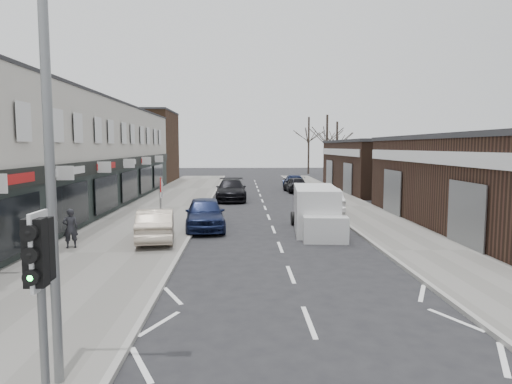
{
  "coord_description": "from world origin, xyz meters",
  "views": [
    {
      "loc": [
        -1.58,
        -8.33,
        4.12
      ],
      "look_at": [
        -1.1,
        6.81,
        2.6
      ],
      "focal_mm": 32.0,
      "sensor_mm": 36.0,
      "label": 1
    }
  ],
  "objects": [
    {
      "name": "ground",
      "position": [
        0.0,
        0.0,
        0.0
      ],
      "size": [
        160.0,
        160.0,
        0.0
      ],
      "primitive_type": "plane",
      "color": "black",
      "rests_on": "ground"
    },
    {
      "name": "pavement_left",
      "position": [
        -6.75,
        22.0,
        0.06
      ],
      "size": [
        5.5,
        64.0,
        0.12
      ],
      "primitive_type": "cube",
      "color": "slate",
      "rests_on": "ground"
    },
    {
      "name": "pavement_right",
      "position": [
        5.75,
        22.0,
        0.06
      ],
      "size": [
        3.5,
        64.0,
        0.12
      ],
      "primitive_type": "cube",
      "color": "slate",
      "rests_on": "ground"
    },
    {
      "name": "shop_terrace_left",
      "position": [
        -13.5,
        19.5,
        3.55
      ],
      "size": [
        8.0,
        41.0,
        7.1
      ],
      "primitive_type": "cube",
      "color": "beige",
      "rests_on": "ground"
    },
    {
      "name": "brick_block_far",
      "position": [
        -13.5,
        45.0,
        4.0
      ],
      "size": [
        8.0,
        10.0,
        8.0
      ],
      "primitive_type": "cube",
      "color": "#422C1C",
      "rests_on": "ground"
    },
    {
      "name": "right_unit_far",
      "position": [
        12.5,
        34.0,
        2.25
      ],
      "size": [
        10.0,
        16.0,
        4.5
      ],
      "primitive_type": "cube",
      "color": "#332017",
      "rests_on": "ground"
    },
    {
      "name": "tree_far_a",
      "position": [
        9.0,
        48.0,
        0.0
      ],
      "size": [
        3.6,
        3.6,
        8.0
      ],
      "primitive_type": null,
      "color": "#382D26",
      "rests_on": "ground"
    },
    {
      "name": "tree_far_b",
      "position": [
        11.5,
        54.0,
        0.0
      ],
      "size": [
        3.6,
        3.6,
        7.5
      ],
      "primitive_type": null,
      "color": "#382D26",
      "rests_on": "ground"
    },
    {
      "name": "tree_far_c",
      "position": [
        8.5,
        60.0,
        0.0
      ],
      "size": [
        3.6,
        3.6,
        8.5
      ],
      "primitive_type": null,
      "color": "#382D26",
      "rests_on": "ground"
    },
    {
      "name": "traffic_light",
      "position": [
        -4.4,
        -2.02,
        2.41
      ],
      "size": [
        0.28,
        0.6,
        3.1
      ],
      "color": "slate",
      "rests_on": "pavement_left"
    },
    {
      "name": "street_lamp",
      "position": [
        -4.53,
        -0.8,
        4.62
      ],
      "size": [
        2.23,
        0.22,
        8.0
      ],
      "color": "slate",
      "rests_on": "pavement_left"
    },
    {
      "name": "warning_sign",
      "position": [
        -5.16,
        12.0,
        2.2
      ],
      "size": [
        0.12,
        0.8,
        2.7
      ],
      "color": "slate",
      "rests_on": "pavement_left"
    },
    {
      "name": "white_van",
      "position": [
        2.02,
        13.37,
        1.02
      ],
      "size": [
        2.34,
        5.7,
        2.16
      ],
      "rotation": [
        0.0,
        0.0,
        -0.08
      ],
      "color": "silver",
      "rests_on": "ground"
    },
    {
      "name": "sedan_on_pavement",
      "position": [
        -5.23,
        10.92,
        0.81
      ],
      "size": [
        2.01,
        4.33,
        1.37
      ],
      "primitive_type": "imported",
      "rotation": [
        0.0,
        0.0,
        3.28
      ],
      "color": "#B7A692",
      "rests_on": "pavement_left"
    },
    {
      "name": "pedestrian",
      "position": [
        -8.33,
        9.63,
        0.9
      ],
      "size": [
        0.67,
        0.57,
        1.57
      ],
      "primitive_type": "imported",
      "rotation": [
        0.0,
        0.0,
        3.56
      ],
      "color": "black",
      "rests_on": "pavement_left"
    },
    {
      "name": "parked_car_left_a",
      "position": [
        -3.4,
        14.16,
        0.8
      ],
      "size": [
        2.31,
        4.85,
        1.6
      ],
      "primitive_type": "imported",
      "rotation": [
        0.0,
        0.0,
        0.09
      ],
      "color": "#141D40",
      "rests_on": "ground"
    },
    {
      "name": "parked_car_left_b",
      "position": [
        -2.38,
        26.43,
        0.81
      ],
      "size": [
        2.37,
        5.61,
        1.61
      ],
      "primitive_type": "imported",
      "rotation": [
        0.0,
        0.0,
        0.02
      ],
      "color": "black",
      "rests_on": "ground"
    },
    {
      "name": "parked_car_right_a",
      "position": [
        3.5,
        19.26,
        0.79
      ],
      "size": [
        1.79,
        4.86,
        1.59
      ],
      "primitive_type": "imported",
      "rotation": [
        0.0,
        0.0,
        3.12
      ],
      "color": "silver",
      "rests_on": "ground"
    },
    {
      "name": "parked_car_right_b",
      "position": [
        3.27,
        32.47,
        0.7
      ],
      "size": [
        2.01,
        4.26,
        1.41
      ],
      "primitive_type": "imported",
      "rotation": [
        0.0,
        0.0,
        3.23
      ],
      "color": "black",
      "rests_on": "ground"
    },
    {
      "name": "parked_car_right_c",
      "position": [
        3.5,
        35.74,
        0.69
      ],
      "size": [
        2.04,
        4.8,
        1.38
      ],
      "primitive_type": "imported",
      "rotation": [
        0.0,
        0.0,
        3.12
      ],
      "color": "#151F42",
      "rests_on": "ground"
    }
  ]
}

